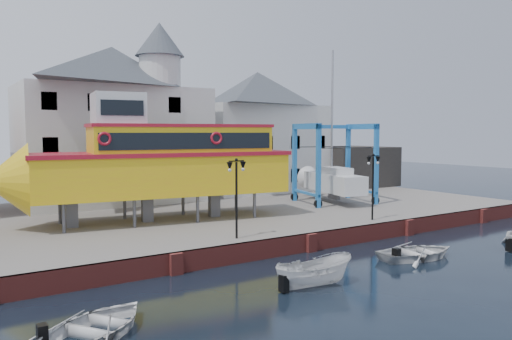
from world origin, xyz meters
TOP-DOWN VIEW (x-y plane):
  - ground at (0.00, 0.00)m, footprint 140.00×140.00m
  - hardstanding at (0.00, 11.00)m, footprint 44.00×22.00m
  - quay_wall at (-0.00, 0.10)m, footprint 44.00×0.47m
  - building_white_main at (-4.87, 18.39)m, footprint 14.00×8.30m
  - building_white_right at (9.00, 19.00)m, footprint 12.00×8.00m
  - shed_dark at (19.00, 17.00)m, footprint 8.00×7.00m
  - lamp_post_left at (-4.00, 1.20)m, footprint 1.12×0.32m
  - lamp_post_right at (6.00, 1.20)m, footprint 1.12×0.32m
  - tour_boat at (-6.08, 8.41)m, footprint 18.43×6.76m
  - travel_lift at (9.37, 9.07)m, footprint 6.34×8.12m
  - motorboat_a at (-3.79, -4.86)m, footprint 3.85×1.86m
  - motorboat_b at (3.68, -4.19)m, footprint 4.88×3.87m
  - motorboat_d at (-13.02, -5.10)m, footprint 5.46×5.11m

SIDE VIEW (x-z plane):
  - ground at x=0.00m, z-range 0.00..0.00m
  - motorboat_a at x=-3.79m, z-range -0.72..0.72m
  - motorboat_b at x=3.68m, z-range -0.45..0.45m
  - motorboat_d at x=-13.02m, z-range -0.46..0.46m
  - hardstanding at x=0.00m, z-range 0.00..1.00m
  - quay_wall at x=0.00m, z-range 0.00..1.00m
  - travel_lift at x=9.37m, z-range -2.95..8.94m
  - shed_dark at x=19.00m, z-range 1.00..5.00m
  - lamp_post_left at x=-4.00m, z-range 2.07..6.27m
  - lamp_post_right at x=6.00m, z-range 2.07..6.27m
  - tour_boat at x=-6.08m, z-range 0.78..8.62m
  - building_white_right at x=9.00m, z-range 1.00..12.20m
  - building_white_main at x=-4.87m, z-range 0.34..14.34m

